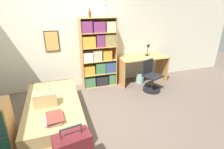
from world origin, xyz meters
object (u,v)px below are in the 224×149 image
Objects in this scene: desk at (142,64)px; bottle_brown at (106,12)px; handbag at (45,99)px; bottle_green at (90,14)px; waste_bin at (140,78)px; bed at (54,111)px; bookcase at (99,55)px; book_stack_on_bed at (54,118)px; desk_chair at (151,81)px; desk_lamp at (148,47)px.

bottle_brown is at bearing 171.02° from desk.
handbag is 2.21× the size of bottle_green.
bottle_brown is 0.98× the size of waste_bin.
bookcase is at bearing 46.39° from bed.
bookcase is at bearing 57.79° from book_stack_on_bed.
desk_chair is (1.39, -0.69, -1.64)m from bottle_green.
desk_chair is at bearing -31.12° from bookcase.
desk is (2.57, 1.30, -0.05)m from handbag.
bookcase is at bearing 47.08° from handbag.
bookcase is 9.29× the size of bottle_green.
bottle_green is (1.02, 1.88, 1.41)m from book_stack_on_bed.
bottle_brown reaches higher than handbag.
handbag is 0.51m from book_stack_on_bed.
desk is at bearing -4.27° from bottle_green.
handbag is 2.53m from bottle_brown.
book_stack_on_bed is 1.35× the size of waste_bin.
desk_lamp reaches higher than waste_bin.
desk is at bearing -160.64° from desk_lamp.
desk_chair is at bearing -26.27° from bottle_green.
bed is 9.76× the size of bottle_green.
desk_chair is at bearing -37.35° from bottle_brown.
bed is at bearing -138.23° from bottle_brown.
bottle_green is 1.86m from desk_lamp.
bookcase is 6.47× the size of bottle_brown.
desk is at bearing 26.77° from handbag.
handbag is at bearing -153.67° from waste_bin.
bottle_green is 0.24× the size of desk_chair.
waste_bin is at bearing -141.59° from desk.
bottle_green is 0.70× the size of bottle_brown.
desk_lamp is at bearing 25.67° from waste_bin.
book_stack_on_bed is 1.08× the size of desk_lamp.
handbag is 1.50× the size of waste_bin.
desk_lamp is at bearing 24.60° from bed.
desk is 1.68× the size of desk_chair.
desk is (1.23, -0.14, -0.35)m from bookcase.
desk reaches higher than book_stack_on_bed.
desk_lamp is at bearing 70.50° from desk_chair.
desk_chair is (1.20, -0.72, -0.63)m from bookcase.
bottle_green is 0.14× the size of desk.
waste_bin is (2.38, 1.08, -0.08)m from bed.
handbag is 1.99m from bookcase.
bed is 6.64× the size of waste_bin.
handbag is at bearing -153.74° from desk_lamp.
desk_chair is 0.53m from waste_bin.
bottle_brown is (1.57, 1.45, 1.35)m from handbag.
desk_lamp is (2.77, 1.37, 0.41)m from handbag.
desk is at bearing 36.05° from book_stack_on_bed.
bottle_brown reaches higher than waste_bin.
bed is at bearing 53.81° from handbag.
bed is at bearing -129.59° from bottle_green.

